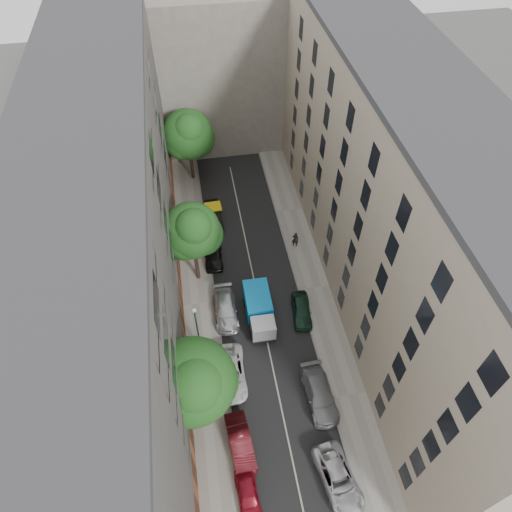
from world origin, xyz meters
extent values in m
plane|color=#4C4C49|center=(0.00, 0.00, 0.00)|extent=(120.00, 120.00, 0.00)
cube|color=black|center=(0.00, 0.00, 0.01)|extent=(8.00, 44.00, 0.02)
cube|color=gray|center=(-5.50, 0.00, 0.07)|extent=(3.00, 44.00, 0.15)
cube|color=gray|center=(5.50, 0.00, 0.07)|extent=(3.00, 44.00, 0.15)
cube|color=#4E4B48|center=(-11.00, 0.00, 10.00)|extent=(8.00, 44.00, 20.00)
cube|color=tan|center=(11.00, 0.00, 10.00)|extent=(8.00, 44.00, 20.00)
cube|color=gray|center=(0.00, 28.00, 9.00)|extent=(18.00, 12.00, 18.00)
cube|color=black|center=(-0.29, -2.56, 0.56)|extent=(2.21, 5.50, 0.30)
cube|color=#A4A7A9|center=(-0.29, -4.49, 1.47)|extent=(2.05, 1.65, 1.72)
cube|color=#0D97F7|center=(-0.29, -1.65, 1.62)|extent=(2.29, 3.68, 1.82)
cylinder|color=black|center=(-1.25, -4.49, 0.43)|extent=(0.28, 0.85, 0.85)
cylinder|color=black|center=(0.67, -4.49, 0.43)|extent=(0.28, 0.85, 0.85)
cylinder|color=black|center=(-1.25, -0.94, 0.43)|extent=(0.28, 0.85, 0.85)
cylinder|color=black|center=(0.67, -0.94, 0.43)|extent=(0.28, 0.85, 0.85)
imported|color=maroon|center=(-3.60, -17.00, 0.64)|extent=(1.67, 3.80, 1.27)
imported|color=#490E14|center=(-3.60, -13.40, 0.74)|extent=(1.97, 4.63, 1.48)
imported|color=silver|center=(-3.60, -7.80, 0.74)|extent=(2.65, 5.40, 1.48)
imported|color=#BBBCC0|center=(-3.19, -1.45, 0.72)|extent=(2.10, 5.02, 1.45)
imported|color=black|center=(-3.58, 5.40, 0.75)|extent=(1.97, 4.49, 1.50)
imported|color=black|center=(-2.93, 11.00, 0.74)|extent=(1.78, 4.57, 1.48)
imported|color=#BDBCC1|center=(2.80, -17.00, 0.70)|extent=(3.08, 5.33, 1.40)
imported|color=slate|center=(3.11, -10.80, 0.75)|extent=(2.34, 5.29, 1.51)
imported|color=#152F21|center=(3.60, -2.71, 0.70)|extent=(2.13, 4.27, 1.40)
cylinder|color=#382619|center=(-6.34, -11.00, 1.77)|extent=(0.36, 0.36, 3.24)
cylinder|color=#382619|center=(-6.34, -11.00, 4.54)|extent=(0.24, 0.24, 2.31)
sphere|color=#25531B|center=(-6.34, -11.00, 6.81)|extent=(6.03, 6.03, 6.03)
sphere|color=#25531B|center=(-5.44, -10.60, 5.70)|extent=(4.52, 4.52, 4.52)
sphere|color=#25531B|center=(-7.04, -11.50, 6.16)|extent=(4.22, 4.22, 4.22)
sphere|color=#25531B|center=(-6.14, -11.80, 8.01)|extent=(3.92, 3.92, 3.92)
cylinder|color=#382619|center=(-5.31, 3.12, 1.74)|extent=(0.36, 0.36, 3.18)
cylinder|color=#382619|center=(-5.31, 3.12, 4.46)|extent=(0.24, 0.24, 2.27)
sphere|color=#25531B|center=(-5.31, 3.12, 6.69)|extent=(5.06, 5.06, 5.06)
sphere|color=#25531B|center=(-4.41, 3.52, 5.60)|extent=(3.80, 3.80, 3.80)
sphere|color=#25531B|center=(-6.01, 2.62, 6.05)|extent=(3.55, 3.55, 3.55)
sphere|color=#25531B|center=(-5.11, 2.32, 7.87)|extent=(3.29, 3.29, 3.29)
cylinder|color=#382619|center=(-4.60, 18.48, 1.61)|extent=(0.36, 0.36, 2.92)
cylinder|color=#382619|center=(-4.60, 18.48, 4.11)|extent=(0.24, 0.24, 2.08)
sphere|color=#25531B|center=(-4.60, 18.48, 6.15)|extent=(5.58, 5.58, 5.58)
sphere|color=#25531B|center=(-3.70, 18.88, 5.15)|extent=(4.19, 4.19, 4.19)
sphere|color=#25531B|center=(-5.30, 17.98, 5.57)|extent=(3.91, 3.91, 3.91)
sphere|color=#25531B|center=(-4.40, 17.68, 7.24)|extent=(3.63, 3.63, 3.63)
cylinder|color=#164F2E|center=(-5.80, -4.74, 2.99)|extent=(0.14, 0.14, 5.68)
sphere|color=silver|center=(-5.80, -4.74, 5.92)|extent=(0.36, 0.36, 0.36)
imported|color=black|center=(4.90, 5.62, 1.09)|extent=(0.81, 0.69, 1.88)
camera|label=1|loc=(-4.44, -25.11, 35.13)|focal=32.00mm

